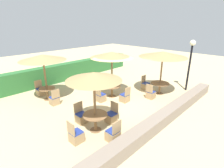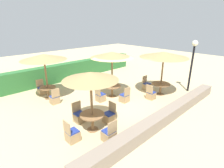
{
  "view_description": "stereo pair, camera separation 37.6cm",
  "coord_description": "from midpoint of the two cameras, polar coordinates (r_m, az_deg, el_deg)",
  "views": [
    {
      "loc": [
        -6.94,
        -6.2,
        4.38
      ],
      "look_at": [
        0.0,
        0.6,
        0.9
      ],
      "focal_mm": 28.0,
      "sensor_mm": 36.0,
      "label": 1
    },
    {
      "loc": [
        -6.67,
        -6.46,
        4.38
      ],
      "look_at": [
        0.0,
        0.6,
        0.9
      ],
      "focal_mm": 28.0,
      "sensor_mm": 36.0,
      "label": 2
    }
  ],
  "objects": [
    {
      "name": "stone_border",
      "position": [
        8.62,
        18.28,
        -9.87
      ],
      "size": [
        10.0,
        0.56,
        0.54
      ],
      "primitive_type": "cube",
      "color": "gray",
      "rests_on": "ground_plane"
    },
    {
      "name": "patio_chair_front_left_east",
      "position": [
        8.16,
        0.45,
        -10.6
      ],
      "size": [
        0.46,
        0.46,
        0.93
      ],
      "rotation": [
        0.0,
        0.0,
        1.57
      ],
      "color": "tan",
      "rests_on": "ground_plane"
    },
    {
      "name": "patio_chair_front_left_north",
      "position": [
        8.28,
        -9.36,
        -10.4
      ],
      "size": [
        0.46,
        0.46,
        0.93
      ],
      "rotation": [
        0.0,
        0.0,
        3.14
      ],
      "color": "tan",
      "rests_on": "ground_plane"
    },
    {
      "name": "patio_chair_front_left_south",
      "position": [
        7.01,
        0.64,
        -16.24
      ],
      "size": [
        0.46,
        0.46,
        0.93
      ],
      "color": "tan",
      "rests_on": "ground_plane"
    },
    {
      "name": "patio_chair_center_south",
      "position": [
        10.1,
        5.17,
        -4.43
      ],
      "size": [
        0.46,
        0.46,
        0.93
      ],
      "color": "tan",
      "rests_on": "ground_plane"
    },
    {
      "name": "round_table_back_left",
      "position": [
        11.02,
        -19.26,
        -1.88
      ],
      "size": [
        0.93,
        0.93,
        0.71
      ],
      "color": "olive",
      "rests_on": "ground_plane"
    },
    {
      "name": "round_table_center",
      "position": [
        10.67,
        1.03,
        -1.29
      ],
      "size": [
        1.07,
        1.07,
        0.7
      ],
      "color": "olive",
      "rests_on": "ground_plane"
    },
    {
      "name": "patio_chair_back_left_south",
      "position": [
        10.32,
        -17.21,
        -4.74
      ],
      "size": [
        0.46,
        0.46,
        0.93
      ],
      "color": "tan",
      "rests_on": "ground_plane"
    },
    {
      "name": "patio_chair_front_left_west",
      "position": [
        7.13,
        -11.36,
        -16.04
      ],
      "size": [
        0.46,
        0.46,
        0.93
      ],
      "rotation": [
        0.0,
        0.0,
        -1.57
      ],
      "color": "tan",
      "rests_on": "ground_plane"
    },
    {
      "name": "parasol_front_right",
      "position": [
        10.94,
        17.54,
        9.1
      ],
      "size": [
        2.86,
        2.86,
        2.71
      ],
      "color": "olive",
      "rests_on": "ground_plane"
    },
    {
      "name": "patio_chair_back_left_north",
      "position": [
        11.94,
        -21.1,
        -1.85
      ],
      "size": [
        0.46,
        0.46,
        0.93
      ],
      "rotation": [
        0.0,
        0.0,
        3.14
      ],
      "color": "tan",
      "rests_on": "ground_plane"
    },
    {
      "name": "round_table_front_right",
      "position": [
        11.43,
        16.54,
        -0.53
      ],
      "size": [
        1.15,
        1.15,
        0.72
      ],
      "color": "olive",
      "rests_on": "ground_plane"
    },
    {
      "name": "parasol_front_left",
      "position": [
        6.72,
        -5.46,
        2.47
      ],
      "size": [
        2.2,
        2.2,
        2.58
      ],
      "color": "olive",
      "rests_on": "ground_plane"
    },
    {
      "name": "ground_plane",
      "position": [
        10.27,
        3.36,
        -5.56
      ],
      "size": [
        40.0,
        40.0,
        0.0
      ],
      "primitive_type": "plane",
      "color": "#C6B284"
    },
    {
      "name": "patio_chair_center_west",
      "position": [
        10.16,
        -2.73,
        -4.22
      ],
      "size": [
        0.46,
        0.46,
        0.93
      ],
      "rotation": [
        0.0,
        0.0,
        -1.57
      ],
      "color": "tan",
      "rests_on": "ground_plane"
    },
    {
      "name": "patio_chair_front_right_north",
      "position": [
        12.13,
        12.1,
        -0.6
      ],
      "size": [
        0.46,
        0.46,
        0.93
      ],
      "rotation": [
        0.0,
        0.0,
        3.14
      ],
      "color": "tan",
      "rests_on": "ground_plane"
    },
    {
      "name": "parasol_center",
      "position": [
        10.13,
        1.1,
        9.46
      ],
      "size": [
        2.53,
        2.53,
        2.76
      ],
      "color": "olive",
      "rests_on": "ground_plane"
    },
    {
      "name": "parasol_back_left",
      "position": [
        10.49,
        -20.47,
        8.21
      ],
      "size": [
        2.54,
        2.54,
        2.68
      ],
      "color": "olive",
      "rests_on": "ground_plane"
    },
    {
      "name": "round_table_front_left",
      "position": [
        7.46,
        -5.0,
        -10.93
      ],
      "size": [
        1.03,
        1.03,
        0.76
      ],
      "color": "olive",
      "rests_on": "ground_plane"
    },
    {
      "name": "lamp_post",
      "position": [
        12.23,
        25.75,
        8.23
      ],
      "size": [
        0.36,
        0.36,
        3.32
      ],
      "color": "black",
      "rests_on": "ground_plane"
    },
    {
      "name": "hedge_row",
      "position": [
        14.33,
        -13.46,
        4.1
      ],
      "size": [
        13.0,
        0.7,
        1.31
      ],
      "primitive_type": "cube",
      "color": "#2D6B33",
      "rests_on": "ground_plane"
    },
    {
      "name": "patio_chair_front_right_west",
      "position": [
        10.72,
        13.54,
        -3.47
      ],
      "size": [
        0.46,
        0.46,
        0.93
      ],
      "rotation": [
        0.0,
        0.0,
        -1.57
      ],
      "color": "tan",
      "rests_on": "ground_plane"
    }
  ]
}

